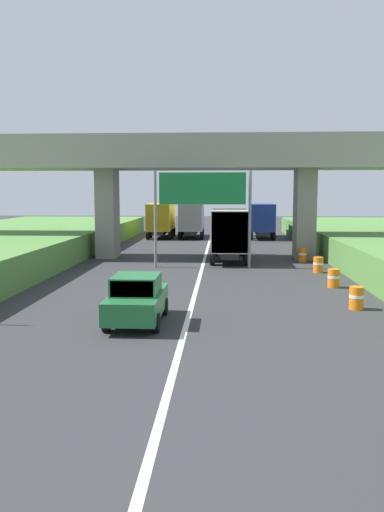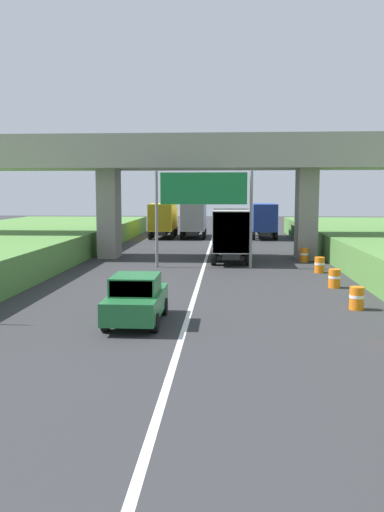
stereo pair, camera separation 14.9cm
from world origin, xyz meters
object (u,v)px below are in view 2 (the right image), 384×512
Objects in this scene: truck_white at (194,218)px; construction_barrel_3 at (334,278)px; overhead_highway_sign at (204,196)px; car_green at (136,299)px; truck_blue at (263,219)px; construction_barrel_2 at (357,298)px; truck_yellow at (164,218)px; construction_barrel_5 at (304,255)px; truck_black at (231,232)px; construction_barrel_4 at (320,265)px.

construction_barrel_3 is at bearing -73.23° from truck_white.
overhead_highway_sign reaches higher than car_green.
truck_blue is 8.11× the size of construction_barrel_2.
overhead_highway_sign is 0.81× the size of truck_blue.
construction_barrel_5 is (11.44, -18.11, -1.47)m from truck_yellow.
truck_white is (-6.91, 0.35, 0.00)m from truck_blue.
truck_yellow is 34.49m from construction_barrel_2.
construction_barrel_3 is (0.09, 4.80, 0.00)m from construction_barrel_2.
construction_barrel_3 is at bearing -86.81° from truck_blue.
truck_black is at bearing 78.89° from car_green.
construction_barrel_5 is (0.02, 14.40, 0.00)m from construction_barrel_2.
construction_barrel_3 is at bearing 42.00° from car_green.
truck_white is 20.34m from construction_barrel_5.
truck_blue is 1.00× the size of truck_black.
construction_barrel_5 is at bearing 25.93° from overhead_highway_sign.
overhead_highway_sign is at bearing -154.07° from construction_barrel_5.
truck_black is 8.11× the size of construction_barrel_2.
construction_barrel_2 and construction_barrel_5 have the same top height.
construction_barrel_5 is at bearing -57.71° from truck_yellow.
truck_yellow is at bearing -173.30° from truck_white.
truck_black is 19.01m from truck_yellow.
construction_barrel_3 and construction_barrel_5 have the same top height.
truck_blue is 9.96m from truck_yellow.
construction_barrel_2 is at bearing -91.07° from construction_barrel_3.
truck_yellow is at bearing 116.90° from construction_barrel_4.
construction_barrel_2 is at bearing -70.64° from truck_yellow.
truck_yellow is 8.11× the size of construction_barrel_5.
car_green is 18.99m from construction_barrel_5.
construction_barrel_2 is (1.46, -32.52, -1.47)m from truck_blue.
truck_blue and truck_white have the same top height.
truck_blue is 8.11× the size of construction_barrel_4.
construction_barrel_4 is at bearing -85.86° from truck_blue.
truck_black is 1.78× the size of car_green.
truck_yellow is 8.11× the size of construction_barrel_4.
truck_yellow is (-4.93, 21.27, -2.43)m from overhead_highway_sign.
car_green is 4.56× the size of construction_barrel_5.
construction_barrel_5 is (8.39, -18.47, -1.47)m from truck_white.
truck_white is at bearing 110.22° from construction_barrel_4.
construction_barrel_2 is at bearing -91.22° from construction_barrel_4.
truck_black is at bearing 64.16° from overhead_highway_sign.
overhead_highway_sign is 13.55m from construction_barrel_2.
truck_blue is 18.16m from truck_black.
truck_yellow is 30.04m from construction_barrel_3.
construction_barrel_5 is at bearing -85.34° from truck_blue.
overhead_highway_sign is 0.81× the size of truck_white.
truck_yellow reaches higher than construction_barrel_2.
construction_barrel_5 is at bearing 92.19° from construction_barrel_4.
overhead_highway_sign reaches higher than truck_yellow.
car_green is at bearing -101.11° from truck_black.
truck_blue is at bearing 79.32° from truck_black.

